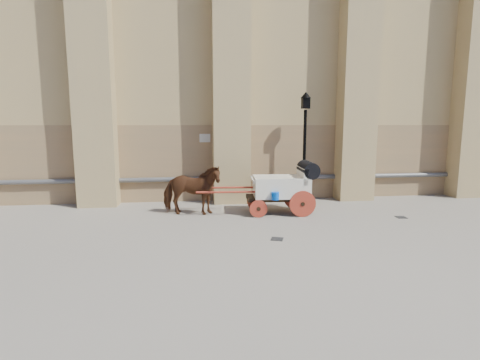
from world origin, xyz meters
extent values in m
plane|color=#6B6459|center=(0.00, 0.00, 0.00)|extent=(90.00, 90.00, 0.00)
cube|color=#9B764E|center=(2.00, 4.15, 1.50)|extent=(44.00, 0.35, 3.00)
cylinder|color=#59595B|center=(2.00, 3.88, 0.90)|extent=(42.00, 0.18, 0.18)
cube|color=beige|center=(-2.00, 3.97, 2.50)|extent=(0.42, 0.04, 0.32)
imported|color=#59301B|center=(-2.54, 1.70, 0.85)|extent=(2.12, 1.21, 1.69)
cube|color=black|center=(0.40, 1.60, 0.54)|extent=(2.21, 1.12, 0.12)
cube|color=#EDE5CE|center=(0.50, 1.59, 0.93)|extent=(1.93, 1.34, 0.68)
cube|color=#EDE5CE|center=(1.23, 1.54, 1.32)|extent=(0.23, 1.23, 0.54)
cube|color=#EDE5CE|center=(-0.32, 1.65, 1.17)|extent=(0.41, 1.09, 0.10)
cylinder|color=black|center=(1.43, 1.53, 1.51)|extent=(0.63, 1.25, 0.55)
cylinder|color=#AB3421|center=(1.09, 0.95, 0.44)|extent=(0.88, 0.12, 0.88)
cylinder|color=#AB3421|center=(1.18, 2.15, 0.44)|extent=(0.88, 0.12, 0.88)
cylinder|color=#AB3421|center=(-0.37, 1.05, 0.29)|extent=(0.59, 0.10, 0.58)
cylinder|color=#AB3421|center=(-0.28, 2.25, 0.29)|extent=(0.59, 0.10, 0.58)
cylinder|color=#AB3421|center=(-1.23, 1.27, 0.83)|extent=(2.34, 0.23, 0.07)
cylinder|color=#AB3421|center=(-1.17, 2.15, 0.83)|extent=(2.34, 0.23, 0.07)
cylinder|color=blue|center=(0.16, 0.93, 0.73)|extent=(0.25, 0.25, 0.25)
cylinder|color=black|center=(1.79, 3.21, 1.79)|extent=(0.12, 0.12, 3.58)
cone|color=black|center=(1.79, 3.21, 0.18)|extent=(0.36, 0.36, 0.36)
cube|color=black|center=(1.79, 3.21, 3.83)|extent=(0.28, 0.28, 0.42)
cone|color=black|center=(1.79, 3.21, 4.13)|extent=(0.40, 0.40, 0.24)
cube|color=black|center=(-0.27, -1.32, 0.01)|extent=(0.41, 0.41, 0.01)
cube|color=black|center=(4.30, 0.46, 0.01)|extent=(0.34, 0.34, 0.01)
camera|label=1|loc=(-2.44, -10.77, 3.06)|focal=28.00mm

